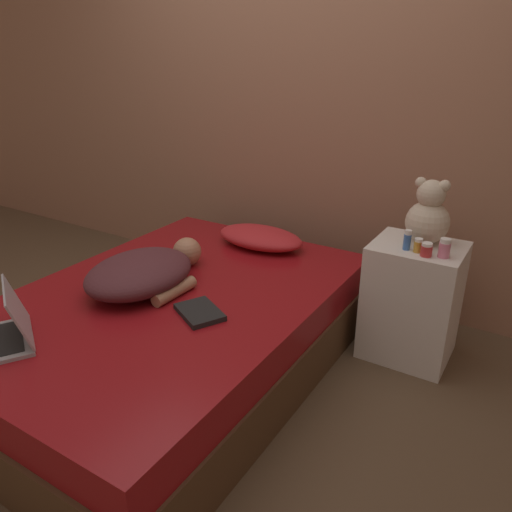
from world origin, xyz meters
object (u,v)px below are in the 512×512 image
bottle_blue (407,240)px  bottle_red (426,250)px  laptop (8,330)px  bottle_pink (445,248)px  person_lying (144,272)px  teddy_bear (428,215)px  pillow (260,237)px  book (200,312)px  bottle_amber (418,245)px

bottle_blue → bottle_red: 0.11m
laptop → bottle_blue: (1.18, 1.33, 0.19)m
bottle_pink → laptop: bearing=-135.5°
person_lying → bottle_blue: size_ratio=7.24×
person_lying → teddy_bear: 1.41m
pillow → laptop: (-0.32, -1.40, -0.00)m
teddy_bear → bottle_pink: (0.12, -0.14, -0.10)m
book → laptop: bearing=-131.8°
bottle_pink → bottle_blue: size_ratio=0.92×
bottle_amber → bottle_pink: bearing=-0.4°
pillow → person_lying: 0.78m
laptop → bottle_red: (1.28, 1.30, 0.17)m
person_lying → teddy_bear: (1.11, 0.82, 0.25)m
pillow → person_lying: (-0.20, -0.75, 0.03)m
person_lying → bottle_pink: size_ratio=7.84×
person_lying → bottle_red: 1.34m
person_lying → bottle_blue: bottle_blue is taller
bottle_blue → laptop: bearing=-131.5°
teddy_bear → bottle_blue: size_ratio=3.29×
pillow → bottle_pink: (1.04, -0.07, 0.18)m
person_lying → bottle_pink: bearing=30.6°
pillow → bottle_pink: size_ratio=5.84×
pillow → book: pillow is taller
person_lying → teddy_bear: teddy_bear is taller
laptop → bottle_red: bottle_red is taller
bottle_red → pillow: bearing=173.8°
bottle_pink → book: (-0.84, -0.76, -0.22)m
person_lying → bottle_amber: bottle_amber is taller
bottle_red → bottle_pink: bearing=22.4°
person_lying → bottle_blue: 1.27m
pillow → bottle_amber: bottle_amber is taller
bottle_amber → bottle_blue: bearing=177.7°
pillow → bottle_amber: 0.93m
person_lying → bottle_amber: 1.31m
pillow → laptop: 1.44m
bottle_red → bottle_amber: bottle_amber is taller
pillow → bottle_pink: 1.05m
bottle_blue → bottle_pink: bearing=-1.0°
person_lying → bottle_amber: bearing=33.1°
bottle_pink → bottle_red: 0.08m
teddy_bear → bottle_red: (0.05, -0.17, -0.11)m
teddy_bear → bottle_pink: size_ratio=3.57×
book → teddy_bear: bearing=51.4°
bottle_red → teddy_bear: bearing=106.0°
pillow → person_lying: size_ratio=0.74×
pillow → bottle_blue: bottle_blue is taller
laptop → bottle_pink: 1.91m
person_lying → bottle_blue: (1.06, 0.68, 0.15)m
person_lying → laptop: 0.66m
pillow → bottle_blue: size_ratio=5.39×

